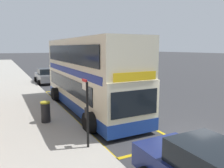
{
  "coord_description": "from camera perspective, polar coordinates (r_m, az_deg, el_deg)",
  "views": [
    {
      "loc": [
        -7.31,
        -6.24,
        3.88
      ],
      "look_at": [
        -1.06,
        6.03,
        1.59
      ],
      "focal_mm": 35.34,
      "sensor_mm": 36.0,
      "label": 1
    }
  ],
  "objects": [
    {
      "name": "ground_plane",
      "position": [
        39.13,
        -16.13,
        3.37
      ],
      "size": [
        260.0,
        260.0,
        0.0
      ],
      "primitive_type": "plane",
      "color": "#333335"
    },
    {
      "name": "pavement_near",
      "position": [
        38.43,
        -26.43,
        2.75
      ],
      "size": [
        6.0,
        76.0,
        0.14
      ],
      "primitive_type": "cube",
      "color": "#A39E93",
      "rests_on": "ground"
    },
    {
      "name": "double_decker_bus",
      "position": [
        13.85,
        -6.26,
        1.85
      ],
      "size": [
        3.27,
        10.84,
        4.4
      ],
      "color": "beige",
      "rests_on": "ground"
    },
    {
      "name": "bus_bay_markings",
      "position": [
        14.43,
        -6.22,
        -6.2
      ],
      "size": [
        3.16,
        13.51,
        0.01
      ],
      "color": "gold",
      "rests_on": "ground"
    },
    {
      "name": "bus_stop_sign",
      "position": [
        8.3,
        -6.57,
        -6.06
      ],
      "size": [
        0.09,
        0.51,
        2.58
      ],
      "color": "black",
      "rests_on": "pavement_near"
    },
    {
      "name": "parked_car_black_across",
      "position": [
        35.14,
        -10.26,
        4.25
      ],
      "size": [
        2.09,
        4.2,
        1.62
      ],
      "rotation": [
        0.0,
        0.0,
        0.05
      ],
      "color": "black",
      "rests_on": "ground"
    },
    {
      "name": "parked_car_grey_far",
      "position": [
        25.21,
        -16.75,
        2.01
      ],
      "size": [
        2.09,
        4.2,
        1.62
      ],
      "rotation": [
        0.0,
        0.0,
        3.12
      ],
      "color": "slate",
      "rests_on": "ground"
    },
    {
      "name": "litter_bin",
      "position": [
        11.69,
        -16.81,
        -6.9
      ],
      "size": [
        0.48,
        0.48,
        1.06
      ],
      "color": "black",
      "rests_on": "pavement_near"
    }
  ]
}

